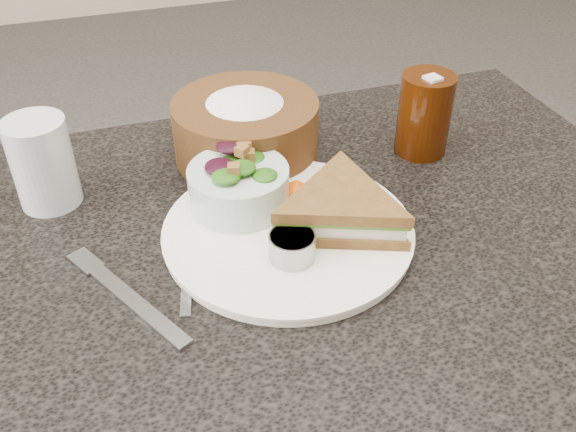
% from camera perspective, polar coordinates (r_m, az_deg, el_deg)
% --- Properties ---
extents(dinner_plate, '(0.29, 0.29, 0.01)m').
position_cam_1_polar(dinner_plate, '(0.75, 0.00, -1.45)').
color(dinner_plate, white).
rests_on(dinner_plate, dining_table).
extents(sandwich, '(0.23, 0.23, 0.05)m').
position_cam_1_polar(sandwich, '(0.74, 4.72, 0.61)').
color(sandwich, brown).
rests_on(sandwich, dinner_plate).
extents(salad_bowl, '(0.12, 0.12, 0.07)m').
position_cam_1_polar(salad_bowl, '(0.76, -4.43, 3.16)').
color(salad_bowl, '#B2C9BF').
rests_on(salad_bowl, dinner_plate).
extents(dressing_ramekin, '(0.06, 0.06, 0.03)m').
position_cam_1_polar(dressing_ramekin, '(0.70, 0.38, -2.76)').
color(dressing_ramekin, gray).
rests_on(dressing_ramekin, dinner_plate).
extents(orange_wedge, '(0.10, 0.10, 0.03)m').
position_cam_1_polar(orange_wedge, '(0.78, 0.74, 2.36)').
color(orange_wedge, '#F15701').
rests_on(orange_wedge, dinner_plate).
extents(fork, '(0.10, 0.16, 0.00)m').
position_cam_1_polar(fork, '(0.69, -13.65, -7.32)').
color(fork, gray).
rests_on(fork, dining_table).
extents(knife, '(0.05, 0.17, 0.00)m').
position_cam_1_polar(knife, '(0.72, -8.90, -4.04)').
color(knife, gray).
rests_on(knife, dining_table).
extents(bread_basket, '(0.22, 0.22, 0.11)m').
position_cam_1_polar(bread_basket, '(0.87, -3.80, 8.51)').
color(bread_basket, '#492F14').
rests_on(bread_basket, dining_table).
extents(cola_glass, '(0.09, 0.09, 0.13)m').
position_cam_1_polar(cola_glass, '(0.90, 12.08, 9.17)').
color(cola_glass, black).
rests_on(cola_glass, dining_table).
extents(water_glass, '(0.09, 0.09, 0.11)m').
position_cam_1_polar(water_glass, '(0.83, -20.98, 4.44)').
color(water_glass, silver).
rests_on(water_glass, dining_table).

